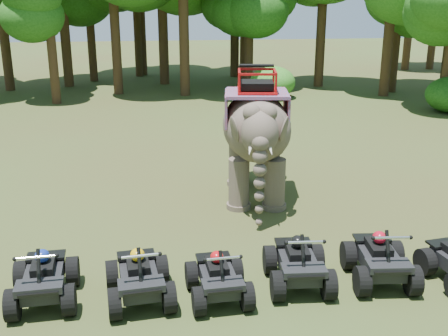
# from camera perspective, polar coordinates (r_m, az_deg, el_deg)

# --- Properties ---
(ground) EXTENTS (110.00, 110.00, 0.00)m
(ground) POSITION_cam_1_polar(r_m,az_deg,el_deg) (13.83, 0.59, -9.06)
(ground) COLOR #47381E
(ground) RESTS_ON ground
(elephant) EXTENTS (2.71, 5.01, 4.01)m
(elephant) POSITION_cam_1_polar(r_m,az_deg,el_deg) (17.04, 3.28, 3.46)
(elephant) COLOR brown
(elephant) RESTS_ON ground
(atv_0) EXTENTS (1.47, 1.93, 1.36)m
(atv_0) POSITION_cam_1_polar(r_m,az_deg,el_deg) (12.35, -17.95, -10.02)
(atv_0) COLOR black
(atv_0) RESTS_ON ground
(atv_1) EXTENTS (1.54, 1.97, 1.36)m
(atv_1) POSITION_cam_1_polar(r_m,az_deg,el_deg) (11.95, -8.66, -10.27)
(atv_1) COLOR black
(atv_1) RESTS_ON ground
(atv_2) EXTENTS (1.35, 1.77, 1.25)m
(atv_2) POSITION_cam_1_polar(r_m,az_deg,el_deg) (11.91, -0.59, -10.47)
(atv_2) COLOR black
(atv_2) RESTS_ON ground
(atv_3) EXTENTS (1.44, 1.91, 1.36)m
(atv_3) POSITION_cam_1_polar(r_m,az_deg,el_deg) (12.47, 7.58, -8.93)
(atv_3) COLOR black
(atv_3) RESTS_ON ground
(atv_4) EXTENTS (1.51, 1.97, 1.38)m
(atv_4) POSITION_cam_1_polar(r_m,az_deg,el_deg) (13.00, 15.62, -8.27)
(atv_4) COLOR black
(atv_4) RESTS_ON ground
(tree_0) EXTENTS (6.52, 6.52, 9.31)m
(tree_0) POSITION_cam_1_polar(r_m,az_deg,el_deg) (33.28, -4.13, 15.29)
(tree_0) COLOR #195114
(tree_0) RESTS_ON ground
(tree_1) EXTENTS (4.58, 4.58, 6.55)m
(tree_1) POSITION_cam_1_polar(r_m,az_deg,el_deg) (35.11, 2.60, 13.21)
(tree_1) COLOR #195114
(tree_1) RESTS_ON ground
(tree_2) EXTENTS (6.70, 6.70, 9.57)m
(tree_2) POSITION_cam_1_polar(r_m,az_deg,el_deg) (36.79, 9.94, 15.56)
(tree_2) COLOR #195114
(tree_2) RESTS_ON ground
(tree_3) EXTENTS (6.69, 6.69, 9.56)m
(tree_3) POSITION_cam_1_polar(r_m,az_deg,el_deg) (34.41, 16.57, 14.92)
(tree_3) COLOR #195114
(tree_3) RESTS_ON ground
(tree_30) EXTENTS (4.65, 4.65, 6.64)m
(tree_30) POSITION_cam_1_polar(r_m,az_deg,el_deg) (32.28, -17.15, 12.08)
(tree_30) COLOR #195114
(tree_30) RESTS_ON ground
(tree_31) EXTENTS (5.95, 5.95, 8.50)m
(tree_31) POSITION_cam_1_polar(r_m,az_deg,el_deg) (34.30, -11.05, 14.42)
(tree_31) COLOR #195114
(tree_31) RESTS_ON ground
(tree_33) EXTENTS (5.33, 5.33, 7.61)m
(tree_33) POSITION_cam_1_polar(r_m,az_deg,el_deg) (40.25, 2.20, 14.62)
(tree_33) COLOR #195114
(tree_33) RESTS_ON ground
(tree_34) EXTENTS (4.91, 4.91, 7.01)m
(tree_34) POSITION_cam_1_polar(r_m,az_deg,el_deg) (35.90, 17.14, 12.93)
(tree_34) COLOR #195114
(tree_34) RESTS_ON ground
(tree_35) EXTENTS (7.24, 7.24, 10.35)m
(tree_35) POSITION_cam_1_polar(r_m,az_deg,el_deg) (40.36, 1.11, 16.58)
(tree_35) COLOR #195114
(tree_35) RESTS_ON ground
(tree_37) EXTENTS (6.24, 6.24, 8.91)m
(tree_37) POSITION_cam_1_polar(r_m,az_deg,el_deg) (46.82, 20.73, 14.81)
(tree_37) COLOR #195114
(tree_37) RESTS_ON ground
(tree_40) EXTENTS (6.45, 6.45, 9.21)m
(tree_40) POSITION_cam_1_polar(r_m,az_deg,el_deg) (37.36, -21.67, 14.34)
(tree_40) COLOR #195114
(tree_40) RESTS_ON ground
(tree_41) EXTENTS (5.73, 5.73, 8.19)m
(tree_41) POSITION_cam_1_polar(r_m,az_deg,el_deg) (39.43, -13.47, 14.49)
(tree_41) COLOR #195114
(tree_41) RESTS_ON ground
(tree_42) EXTENTS (7.33, 7.33, 10.47)m
(tree_42) POSITION_cam_1_polar(r_m,az_deg,el_deg) (37.66, -16.12, 15.88)
(tree_42) COLOR #195114
(tree_42) RESTS_ON ground
(tree_43) EXTENTS (7.51, 7.51, 10.73)m
(tree_43) POSITION_cam_1_polar(r_m,az_deg,el_deg) (37.39, -6.32, 16.64)
(tree_43) COLOR #195114
(tree_43) RESTS_ON ground
(tree_44) EXTENTS (6.53, 6.53, 9.32)m
(tree_44) POSITION_cam_1_polar(r_m,az_deg,el_deg) (45.70, 18.47, 15.24)
(tree_44) COLOR #195114
(tree_44) RESTS_ON ground
(tree_45) EXTENTS (4.93, 4.93, 7.04)m
(tree_45) POSITION_cam_1_polar(r_m,az_deg,el_deg) (36.11, 2.49, 13.74)
(tree_45) COLOR #195114
(tree_45) RESTS_ON ground
(tree_46) EXTENTS (6.37, 6.37, 9.10)m
(tree_46) POSITION_cam_1_polar(r_m,az_deg,el_deg) (37.40, 2.12, 15.49)
(tree_46) COLOR #195114
(tree_46) RESTS_ON ground
(tree_47) EXTENTS (5.36, 5.36, 7.66)m
(tree_47) POSITION_cam_1_polar(r_m,az_deg,el_deg) (40.98, -8.83, 14.52)
(tree_47) COLOR #195114
(tree_47) RESTS_ON ground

